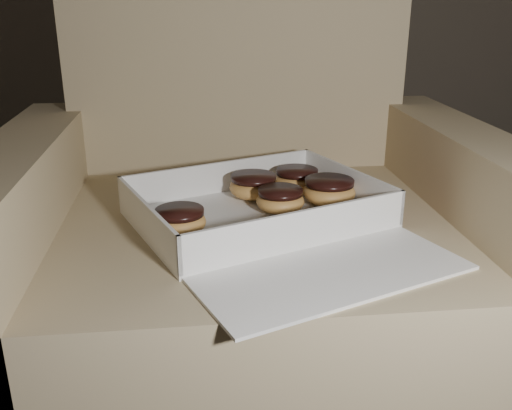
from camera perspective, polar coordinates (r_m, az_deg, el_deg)
The scene contains 10 objects.
armchair at distance 1.10m, azimuth -0.58°, elevation -5.86°, with size 0.89×0.75×0.93m.
bakery_box at distance 0.94m, azimuth 1.36°, elevation -1.59°, with size 0.53×0.57×0.07m.
donut_a at distance 1.02m, azimuth 7.32°, elevation 1.41°, with size 0.09×0.09×0.05m.
donut_b at distance 0.90m, azimuth -7.62°, elevation -1.54°, with size 0.08×0.08×0.04m.
donut_c at distance 1.05m, azimuth -0.26°, elevation 1.95°, with size 0.09×0.09×0.04m.
donut_d at distance 1.09m, azimuth 4.10°, elevation 2.60°, with size 0.09×0.09×0.04m.
donut_e at distance 0.98m, azimuth 2.44°, elevation 0.55°, with size 0.08×0.08×0.04m.
crumb_a at distance 0.84m, azimuth -8.17°, elevation -4.90°, with size 0.01×0.01×0.00m, color black.
crumb_b at distance 0.92m, azimuth 8.66°, elevation -2.56°, with size 0.01×0.01×0.00m, color black.
crumb_c at distance 0.92m, azimuth 7.98°, elevation -2.46°, with size 0.01×0.01×0.00m, color black.
Camera 1 is at (-0.11, -0.10, 0.78)m, focal length 40.00 mm.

